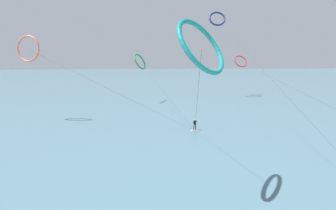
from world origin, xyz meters
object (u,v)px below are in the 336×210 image
object	(u,v)px
kite_navy	(217,19)
kite_emerald	(140,62)
kite_teal	(202,47)
surfer_ivory	(195,125)
kite_crimson	(241,61)
kite_coral	(28,49)

from	to	relation	value
kite_navy	kite_emerald	xyz separation A→B (m)	(-19.45, -5.15, -10.50)
kite_emerald	kite_navy	bearing A→B (deg)	-47.90
kite_navy	kite_teal	size ratio (longest dim) A/B	2.78
surfer_ivory	kite_crimson	world-z (taller)	kite_crimson
kite_coral	kite_teal	distance (m)	31.71
kite_coral	kite_emerald	bearing A→B (deg)	57.86
kite_coral	surfer_ivory	bearing A→B (deg)	1.81
kite_crimson	kite_navy	distance (m)	13.67
surfer_ivory	kite_coral	world-z (taller)	kite_coral
surfer_ivory	kite_coral	distance (m)	28.92
kite_teal	surfer_ivory	bearing A→B (deg)	34.26
kite_navy	kite_teal	bearing A→B (deg)	-104.49
kite_teal	kite_emerald	bearing A→B (deg)	54.32
kite_navy	surfer_ivory	bearing A→B (deg)	-108.27
kite_navy	kite_teal	xyz separation A→B (m)	(-13.42, -41.60, -8.87)
kite_crimson	kite_teal	xyz separation A→B (m)	(-21.55, -44.48, 1.72)
kite_crimson	kite_coral	xyz separation A→B (m)	(-44.49, -22.59, 2.37)
surfer_ivory	kite_coral	size ratio (longest dim) A/B	0.06
surfer_ivory	kite_emerald	world-z (taller)	kite_emerald
kite_coral	kite_emerald	distance (m)	22.42
kite_coral	kite_emerald	size ratio (longest dim) A/B	1.17
kite_emerald	kite_teal	bearing A→B (deg)	-143.34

